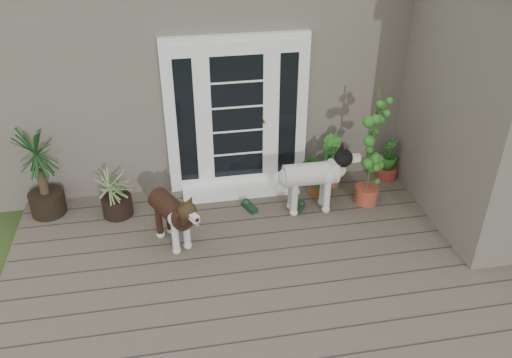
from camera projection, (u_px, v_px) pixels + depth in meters
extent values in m
cube|color=#6B5B4C|center=(287.00, 291.00, 5.69)|extent=(6.20, 4.60, 0.12)
cube|color=#665E54|center=(230.00, 43.00, 8.50)|extent=(7.40, 4.00, 3.10)
cube|color=#665E54|center=(504.00, 106.00, 6.29)|extent=(1.60, 2.40, 3.10)
cube|color=white|center=(237.00, 115.00, 6.92)|extent=(1.90, 0.14, 2.15)
cube|color=white|center=(241.00, 190.00, 7.30)|extent=(1.60, 0.40, 0.05)
imported|color=#175118|center=(318.00, 175.00, 7.10)|extent=(0.67, 0.67, 0.62)
imported|color=#19591F|center=(331.00, 168.00, 7.35)|extent=(0.49, 0.49, 0.53)
imported|color=#225117|center=(388.00, 163.00, 7.52)|extent=(0.36, 0.36, 0.48)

